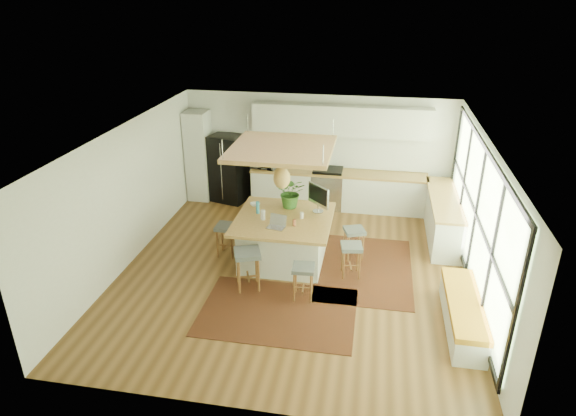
% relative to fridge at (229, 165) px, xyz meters
% --- Properties ---
extents(floor, '(7.00, 7.00, 0.00)m').
position_rel_fridge_xyz_m(floor, '(2.18, -3.17, -0.93)').
color(floor, '#543518').
rests_on(floor, ground).
extents(ceiling, '(7.00, 7.00, 0.00)m').
position_rel_fridge_xyz_m(ceiling, '(2.18, -3.17, 1.78)').
color(ceiling, white).
rests_on(ceiling, ground).
extents(wall_back, '(6.50, 0.00, 6.50)m').
position_rel_fridge_xyz_m(wall_back, '(2.18, 0.33, 0.42)').
color(wall_back, silver).
rests_on(wall_back, ground).
extents(wall_front, '(6.50, 0.00, 6.50)m').
position_rel_fridge_xyz_m(wall_front, '(2.18, -6.67, 0.42)').
color(wall_front, silver).
rests_on(wall_front, ground).
extents(wall_left, '(0.00, 7.00, 7.00)m').
position_rel_fridge_xyz_m(wall_left, '(-1.07, -3.17, 0.42)').
color(wall_left, silver).
rests_on(wall_left, ground).
extents(wall_right, '(0.00, 7.00, 7.00)m').
position_rel_fridge_xyz_m(wall_right, '(5.43, -3.17, 0.42)').
color(wall_right, silver).
rests_on(wall_right, ground).
extents(window_wall, '(0.10, 6.20, 2.60)m').
position_rel_fridge_xyz_m(window_wall, '(5.40, -3.17, 0.47)').
color(window_wall, black).
rests_on(window_wall, wall_right).
extents(pantry, '(0.55, 0.60, 2.25)m').
position_rel_fridge_xyz_m(pantry, '(-0.77, 0.01, 0.20)').
color(pantry, silver).
rests_on(pantry, floor).
extents(back_counter_base, '(4.20, 0.60, 0.88)m').
position_rel_fridge_xyz_m(back_counter_base, '(2.73, 0.01, -0.49)').
color(back_counter_base, silver).
rests_on(back_counter_base, floor).
extents(back_counter_top, '(4.24, 0.64, 0.05)m').
position_rel_fridge_xyz_m(back_counter_top, '(2.73, 0.01, -0.03)').
color(back_counter_top, olive).
rests_on(back_counter_top, back_counter_base).
extents(backsplash, '(4.20, 0.02, 0.80)m').
position_rel_fridge_xyz_m(backsplash, '(2.73, 0.31, 0.43)').
color(backsplash, white).
rests_on(backsplash, wall_back).
extents(upper_cabinets, '(4.20, 0.34, 0.70)m').
position_rel_fridge_xyz_m(upper_cabinets, '(2.73, 0.15, 1.22)').
color(upper_cabinets, silver).
rests_on(upper_cabinets, wall_back).
extents(range, '(0.76, 0.62, 1.00)m').
position_rel_fridge_xyz_m(range, '(2.48, 0.01, -0.43)').
color(range, '#A5A5AA').
rests_on(range, floor).
extents(right_counter_base, '(0.60, 2.50, 0.88)m').
position_rel_fridge_xyz_m(right_counter_base, '(5.11, -1.17, -0.49)').
color(right_counter_base, silver).
rests_on(right_counter_base, floor).
extents(right_counter_top, '(0.64, 2.54, 0.05)m').
position_rel_fridge_xyz_m(right_counter_top, '(5.11, -1.17, -0.03)').
color(right_counter_top, olive).
rests_on(right_counter_top, right_counter_base).
extents(window_bench, '(0.52, 2.00, 0.50)m').
position_rel_fridge_xyz_m(window_bench, '(5.13, -4.37, -0.68)').
color(window_bench, silver).
rests_on(window_bench, floor).
extents(ceiling_panel, '(1.86, 1.86, 0.80)m').
position_rel_fridge_xyz_m(ceiling_panel, '(1.88, -2.77, 1.12)').
color(ceiling_panel, olive).
rests_on(ceiling_panel, ceiling).
extents(rug_near, '(2.60, 1.80, 0.01)m').
position_rel_fridge_xyz_m(rug_near, '(2.14, -4.51, -0.92)').
color(rug_near, black).
rests_on(rug_near, floor).
extents(rug_right, '(1.80, 2.60, 0.01)m').
position_rel_fridge_xyz_m(rug_right, '(3.52, -2.83, -0.92)').
color(rug_right, black).
rests_on(rug_right, floor).
extents(fridge, '(0.98, 0.86, 1.69)m').
position_rel_fridge_xyz_m(fridge, '(0.00, 0.00, 0.00)').
color(fridge, black).
rests_on(fridge, floor).
extents(island, '(1.85, 1.85, 0.93)m').
position_rel_fridge_xyz_m(island, '(1.92, -2.76, -0.46)').
color(island, olive).
rests_on(island, floor).
extents(stool_near_left, '(0.58, 0.58, 0.76)m').
position_rel_fridge_xyz_m(stool_near_left, '(1.47, -3.88, -0.57)').
color(stool_near_left, '#444A4C').
rests_on(stool_near_left, floor).
extents(stool_near_right, '(0.40, 0.40, 0.64)m').
position_rel_fridge_xyz_m(stool_near_right, '(2.49, -4.02, -0.57)').
color(stool_near_right, '#444A4C').
rests_on(stool_near_right, floor).
extents(stool_right_front, '(0.44, 0.44, 0.65)m').
position_rel_fridge_xyz_m(stool_right_front, '(3.26, -3.12, -0.57)').
color(stool_right_front, '#444A4C').
rests_on(stool_right_front, floor).
extents(stool_right_back, '(0.49, 0.49, 0.65)m').
position_rel_fridge_xyz_m(stool_right_back, '(3.27, -2.44, -0.57)').
color(stool_right_back, '#444A4C').
rests_on(stool_right_back, floor).
extents(stool_left_side, '(0.41, 0.41, 0.67)m').
position_rel_fridge_xyz_m(stool_left_side, '(0.74, -2.76, -0.57)').
color(stool_left_side, '#444A4C').
rests_on(stool_left_side, floor).
extents(laptop, '(0.39, 0.41, 0.24)m').
position_rel_fridge_xyz_m(laptop, '(1.85, -3.22, 0.12)').
color(laptop, '#A5A5AA').
rests_on(laptop, island).
extents(monitor, '(0.59, 0.59, 0.57)m').
position_rel_fridge_xyz_m(monitor, '(2.53, -2.37, 0.26)').
color(monitor, '#A5A5AA').
rests_on(monitor, island).
extents(microwave, '(0.62, 0.41, 0.39)m').
position_rel_fridge_xyz_m(microwave, '(0.93, 0.00, 0.19)').
color(microwave, '#A5A5AA').
rests_on(microwave, back_counter_top).
extents(island_plant, '(0.61, 0.67, 0.50)m').
position_rel_fridge_xyz_m(island_plant, '(1.97, -2.24, 0.26)').
color(island_plant, '#1E4C19').
rests_on(island_plant, island).
extents(island_bowl, '(0.26, 0.26, 0.05)m').
position_rel_fridge_xyz_m(island_bowl, '(1.23, -2.29, 0.03)').
color(island_bowl, beige).
rests_on(island_bowl, island).
extents(island_bottle_0, '(0.07, 0.07, 0.19)m').
position_rel_fridge_xyz_m(island_bottle_0, '(1.37, -2.66, 0.10)').
color(island_bottle_0, '#2F94BF').
rests_on(island_bottle_0, island).
extents(island_bottle_1, '(0.07, 0.07, 0.19)m').
position_rel_fridge_xyz_m(island_bottle_1, '(1.52, -2.91, 0.10)').
color(island_bottle_1, silver).
rests_on(island_bottle_1, island).
extents(island_bottle_2, '(0.07, 0.07, 0.19)m').
position_rel_fridge_xyz_m(island_bottle_2, '(2.17, -3.06, 0.10)').
color(island_bottle_2, brown).
rests_on(island_bottle_2, island).
extents(island_bottle_3, '(0.07, 0.07, 0.19)m').
position_rel_fridge_xyz_m(island_bottle_3, '(2.27, -2.71, 0.10)').
color(island_bottle_3, beige).
rests_on(island_bottle_3, island).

